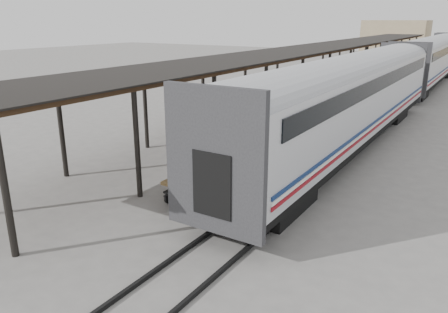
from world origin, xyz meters
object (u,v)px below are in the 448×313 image
baggage_cart (195,180)px  luggage_tug (313,105)px  porter (189,160)px  pedestrian (287,107)px

baggage_cart → luggage_tug: 16.07m
porter → baggage_cart: bearing=38.8°
porter → pedestrian: bearing=28.6°
luggage_tug → porter: bearing=-104.6°
luggage_tug → porter: porter is taller
luggage_tug → porter: 16.77m
luggage_tug → baggage_cart: bearing=-105.2°
pedestrian → luggage_tug: bearing=-105.6°
porter → pedestrian: porter is taller
baggage_cart → porter: (0.25, -0.65, 1.01)m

